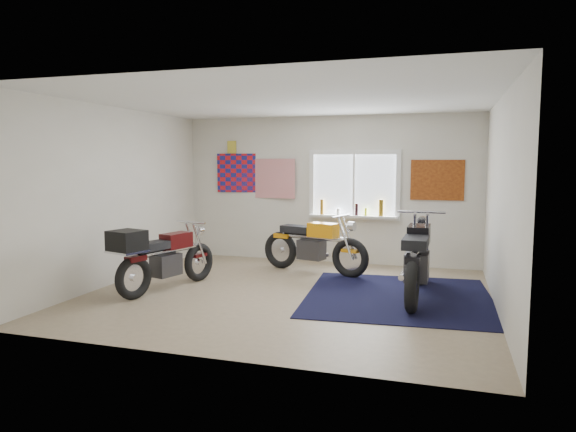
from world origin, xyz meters
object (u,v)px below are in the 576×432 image
(navy_rug, at_px, (398,297))
(black_chrome_bike, at_px, (417,261))
(yellow_triumph, at_px, (314,246))
(maroon_tourer, at_px, (160,257))

(navy_rug, height_order, black_chrome_bike, black_chrome_bike)
(yellow_triumph, bearing_deg, navy_rug, -22.50)
(navy_rug, bearing_deg, maroon_tourer, -168.19)
(yellow_triumph, bearing_deg, maroon_tourer, -117.22)
(yellow_triumph, distance_m, maroon_tourer, 2.61)
(yellow_triumph, height_order, maroon_tourer, yellow_triumph)
(black_chrome_bike, relative_size, maroon_tourer, 1.19)
(navy_rug, xyz_separation_m, yellow_triumph, (-1.52, 1.21, 0.44))
(black_chrome_bike, bearing_deg, maroon_tourer, 103.30)
(black_chrome_bike, height_order, maroon_tourer, black_chrome_bike)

